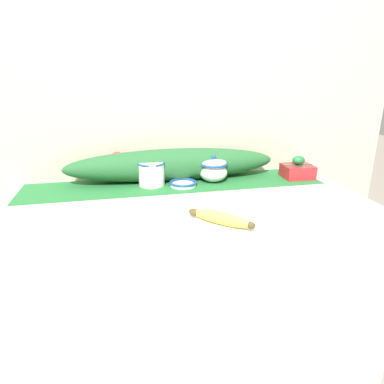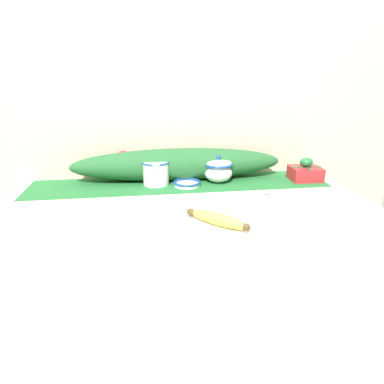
{
  "view_description": "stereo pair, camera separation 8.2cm",
  "coord_description": "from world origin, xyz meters",
  "px_view_note": "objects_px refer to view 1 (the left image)",
  "views": [
    {
      "loc": [
        -0.22,
        -1.14,
        1.37
      ],
      "look_at": [
        0.02,
        -0.05,
        0.99
      ],
      "focal_mm": 32.0,
      "sensor_mm": 36.0,
      "label": 1
    },
    {
      "loc": [
        -0.14,
        -1.15,
        1.37
      ],
      "look_at": [
        0.02,
        -0.05,
        0.99
      ],
      "focal_mm": 32.0,
      "sensor_mm": 36.0,
      "label": 2
    }
  ],
  "objects_px": {
    "small_dish": "(183,183)",
    "spoon": "(259,192)",
    "cream_pitcher": "(151,173)",
    "gift_box": "(298,170)",
    "sugar_bowl": "(213,170)",
    "banana": "(221,218)"
  },
  "relations": [
    {
      "from": "cream_pitcher",
      "to": "small_dish",
      "type": "relative_size",
      "value": 1.16
    },
    {
      "from": "sugar_bowl",
      "to": "cream_pitcher",
      "type": "bearing_deg",
      "value": 179.78
    },
    {
      "from": "sugar_bowl",
      "to": "gift_box",
      "type": "xyz_separation_m",
      "value": [
        0.38,
        -0.03,
        -0.02
      ]
    },
    {
      "from": "banana",
      "to": "gift_box",
      "type": "height_order",
      "value": "gift_box"
    },
    {
      "from": "cream_pitcher",
      "to": "banana",
      "type": "relative_size",
      "value": 0.74
    },
    {
      "from": "banana",
      "to": "spoon",
      "type": "height_order",
      "value": "banana"
    },
    {
      "from": "small_dish",
      "to": "gift_box",
      "type": "bearing_deg",
      "value": 1.34
    },
    {
      "from": "banana",
      "to": "gift_box",
      "type": "bearing_deg",
      "value": 40.45
    },
    {
      "from": "gift_box",
      "to": "sugar_bowl",
      "type": "bearing_deg",
      "value": 176.12
    },
    {
      "from": "small_dish",
      "to": "spoon",
      "type": "bearing_deg",
      "value": -27.66
    },
    {
      "from": "sugar_bowl",
      "to": "gift_box",
      "type": "distance_m",
      "value": 0.38
    },
    {
      "from": "cream_pitcher",
      "to": "spoon",
      "type": "xyz_separation_m",
      "value": [
        0.4,
        -0.18,
        -0.05
      ]
    },
    {
      "from": "small_dish",
      "to": "banana",
      "type": "relative_size",
      "value": 0.63
    },
    {
      "from": "sugar_bowl",
      "to": "banana",
      "type": "xyz_separation_m",
      "value": [
        -0.09,
        -0.43,
        -0.03
      ]
    },
    {
      "from": "sugar_bowl",
      "to": "spoon",
      "type": "bearing_deg",
      "value": -53.34
    },
    {
      "from": "banana",
      "to": "spoon",
      "type": "distance_m",
      "value": 0.34
    },
    {
      "from": "small_dish",
      "to": "cream_pitcher",
      "type": "bearing_deg",
      "value": 162.59
    },
    {
      "from": "small_dish",
      "to": "gift_box",
      "type": "height_order",
      "value": "gift_box"
    },
    {
      "from": "cream_pitcher",
      "to": "gift_box",
      "type": "bearing_deg",
      "value": -2.39
    },
    {
      "from": "small_dish",
      "to": "gift_box",
      "type": "relative_size",
      "value": 0.84
    },
    {
      "from": "sugar_bowl",
      "to": "gift_box",
      "type": "height_order",
      "value": "sugar_bowl"
    },
    {
      "from": "cream_pitcher",
      "to": "sugar_bowl",
      "type": "xyz_separation_m",
      "value": [
        0.26,
        -0.0,
        -0.0
      ]
    }
  ]
}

